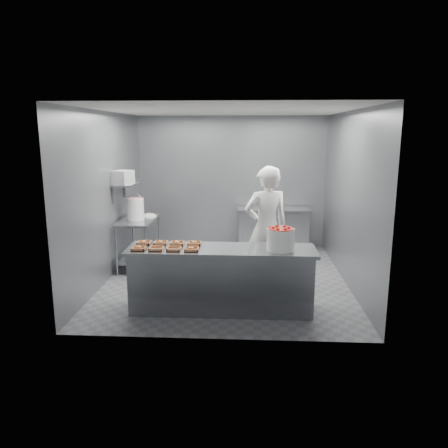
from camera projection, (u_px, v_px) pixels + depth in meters
The scene contains 24 objects.
floor at pixel (226, 278), 7.50m from camera, with size 4.50×4.50×0.00m, color #4C4C51.
ceiling at pixel (226, 110), 6.92m from camera, with size 4.50×4.50×0.00m, color white.
wall_back at pixel (232, 182), 9.41m from camera, with size 4.00×0.04×2.80m, color slate.
wall_left at pixel (107, 197), 7.32m from camera, with size 0.04×4.50×2.80m, color slate.
wall_right at pixel (349, 199), 7.10m from camera, with size 0.04×4.50×2.80m, color slate.
service_counter at pixel (221, 279), 6.09m from camera, with size 2.60×0.70×0.90m.
prep_table at pixel (139, 235), 8.06m from camera, with size 0.60×1.20×0.90m.
back_counter at pixel (273, 229), 9.22m from camera, with size 1.50×0.60×0.90m.
wall_shelf at pixel (127, 184), 7.87m from camera, with size 0.35×0.90×0.03m, color slate.
tray_0 at pixel (139, 248), 5.90m from camera, with size 0.19×0.18×0.06m.
tray_1 at pixel (156, 249), 5.89m from camera, with size 0.19×0.18×0.04m.
tray_2 at pixel (174, 249), 5.88m from camera, with size 0.19×0.18×0.04m.
tray_3 at pixel (191, 249), 5.86m from camera, with size 0.19×0.18×0.06m.
tray_4 at pixel (144, 243), 6.20m from camera, with size 0.19×0.18×0.06m.
tray_5 at pixel (161, 243), 6.19m from camera, with size 0.19×0.18×0.06m.
tray_6 at pixel (177, 243), 6.18m from camera, with size 0.19×0.18×0.06m.
tray_7 at pixel (194, 243), 6.16m from camera, with size 0.19×0.18×0.06m.
worker at pixel (266, 228), 6.92m from camera, with size 0.71×0.47×1.95m, color white.
strawberry_tub at pixel (281, 239), 5.85m from camera, with size 0.37×0.37×0.31m.
glaze_bucket at pixel (135, 209), 7.89m from camera, with size 0.32×0.31×0.47m.
bucket_lid at pixel (148, 216), 8.22m from camera, with size 0.30×0.30×0.02m, color silver.
rag at pixel (149, 214), 8.41m from camera, with size 0.14×0.12×0.02m, color #CCB28C.
appliance at pixel (123, 178), 7.57m from camera, with size 0.29×0.33×0.24m, color gray.
paper_stack at pixel (266, 207), 9.13m from camera, with size 0.30×0.22×0.04m, color silver.
Camera 1 is at (0.36, -7.14, 2.47)m, focal length 35.00 mm.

